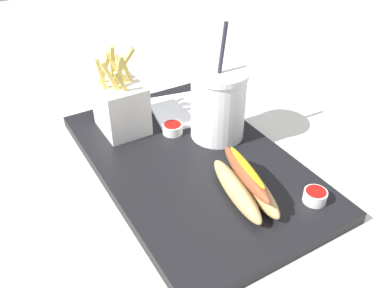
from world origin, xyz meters
TOP-DOWN VIEW (x-y plane):
  - ground_plane at (0.00, 0.00)m, footprint 2.40×2.40m
  - food_tray at (0.00, 0.00)m, footprint 0.49×0.31m
  - soda_cup at (-0.04, 0.08)m, footprint 0.10×0.10m
  - fries_basket at (-0.15, -0.07)m, footprint 0.10×0.08m
  - hot_dog_1 at (0.12, 0.02)m, footprint 0.16×0.08m
  - ketchup_cup_1 at (-0.09, 0.01)m, footprint 0.04×0.04m
  - ketchup_cup_2 at (0.19, 0.11)m, footprint 0.04×0.04m
  - napkin_stack at (-0.15, 0.06)m, footprint 0.15×0.13m

SIDE VIEW (x-z plane):
  - ground_plane at x=0.00m, z-range -0.02..0.00m
  - food_tray at x=0.00m, z-range 0.00..0.02m
  - napkin_stack at x=-0.15m, z-range 0.02..0.03m
  - ketchup_cup_1 at x=-0.09m, z-range 0.02..0.04m
  - ketchup_cup_2 at x=0.19m, z-range 0.02..0.04m
  - hot_dog_1 at x=0.12m, z-range 0.01..0.07m
  - fries_basket at x=-0.15m, z-range -0.01..0.15m
  - soda_cup at x=-0.04m, z-range -0.02..0.19m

